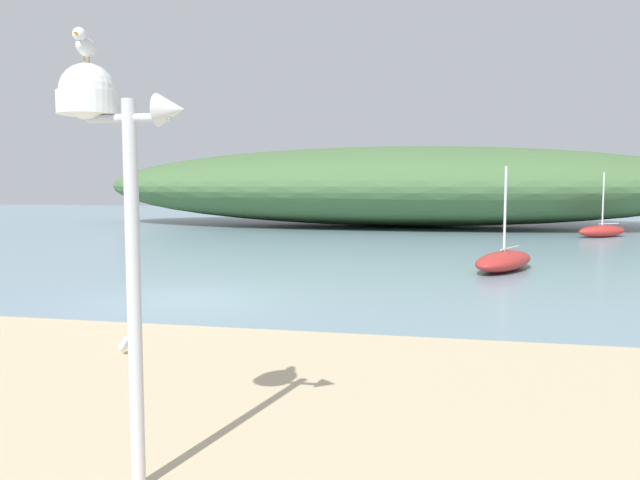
{
  "coord_description": "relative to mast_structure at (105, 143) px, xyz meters",
  "views": [
    {
      "loc": [
        6.1,
        -14.11,
        2.78
      ],
      "look_at": [
        2.4,
        3.36,
        1.19
      ],
      "focal_mm": 35.48,
      "sensor_mm": 36.0,
      "label": 1
    }
  ],
  "objects": [
    {
      "name": "ground_plane",
      "position": [
        -3.29,
        9.36,
        -3.11
      ],
      "size": [
        120.0,
        120.0,
        0.0
      ],
      "primitive_type": "plane",
      "color": "#7A99A8"
    },
    {
      "name": "distant_hill",
      "position": [
        -0.78,
        37.9,
        -0.49
      ],
      "size": [
        41.25,
        15.57,
        5.24
      ],
      "primitive_type": "ellipsoid",
      "color": "#476B3D",
      "rests_on": "ground"
    },
    {
      "name": "mast_structure",
      "position": [
        0.0,
        0.0,
        0.0
      ],
      "size": [
        1.09,
        0.5,
        3.56
      ],
      "color": "silver",
      "rests_on": "beach_sand"
    },
    {
      "name": "seagull_on_radar",
      "position": [
        -0.14,
        -0.02,
        0.79
      ],
      "size": [
        0.16,
        0.38,
        0.26
      ],
      "color": "orange",
      "rests_on": "mast_structure"
    },
    {
      "name": "sailboat_outer_mooring",
      "position": [
        10.41,
        30.49,
        -2.78
      ],
      "size": [
        3.09,
        2.59,
        3.38
      ],
      "color": "#B72D28",
      "rests_on": "ground"
    },
    {
      "name": "sailboat_east_reach",
      "position": [
        4.41,
        16.13,
        -2.79
      ],
      "size": [
        2.62,
        3.76,
        3.34
      ],
      "color": "#B72D28",
      "rests_on": "ground"
    },
    {
      "name": "seagull_upper_strand",
      "position": [
        -2.07,
        3.86,
        -2.78
      ],
      "size": [
        0.15,
        0.35,
        0.24
      ],
      "color": "orange",
      "rests_on": "beach_sand"
    }
  ]
}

